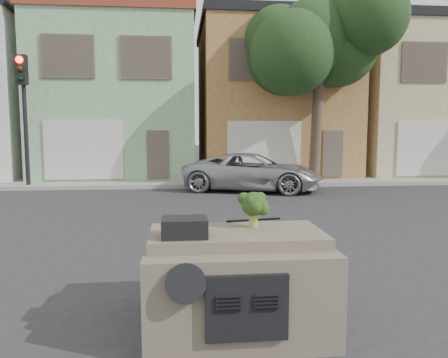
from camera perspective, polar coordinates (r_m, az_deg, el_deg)
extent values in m
plane|color=#303033|center=(8.21, -1.22, -9.46)|extent=(120.00, 120.00, 0.00)
cube|color=gray|center=(18.52, -3.78, -0.39)|extent=(40.00, 3.00, 0.15)
cube|color=#8BBB88|center=(22.62, -13.25, 10.06)|extent=(7.20, 8.20, 7.55)
cube|color=#A57642|center=(22.90, 6.01, 10.14)|extent=(7.20, 8.20, 7.55)
cube|color=#CCB786|center=(25.50, 22.97, 9.29)|extent=(7.20, 8.20, 7.55)
imported|color=#A3A6A8|center=(16.38, 3.75, -1.54)|extent=(5.57, 3.85, 1.41)
cube|color=black|center=(18.35, -24.61, 6.74)|extent=(0.40, 0.40, 5.10)
cube|color=#203D1A|center=(18.66, 12.11, 12.38)|extent=(4.40, 4.00, 8.50)
cube|color=#6D6250|center=(5.20, 1.44, -12.46)|extent=(2.00, 1.80, 1.12)
cube|color=black|center=(4.64, -5.16, -6.30)|extent=(0.48, 0.38, 0.20)
cube|color=black|center=(5.45, 3.89, -5.35)|extent=(0.69, 0.15, 0.02)
cube|color=#213914|center=(5.07, 3.88, -3.94)|extent=(0.40, 0.40, 0.42)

